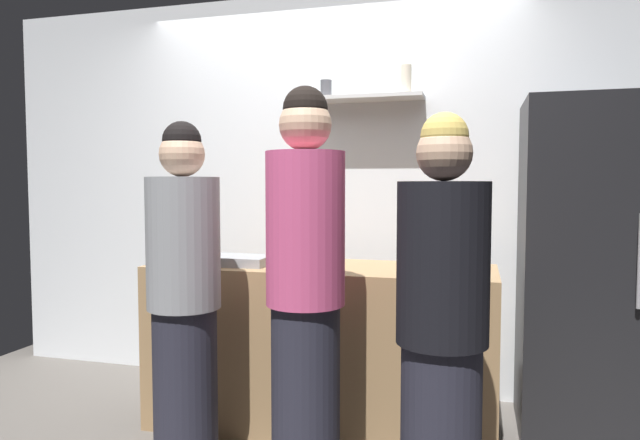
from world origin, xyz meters
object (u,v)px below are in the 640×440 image
object	(u,v)px
person_grey_hoodie	(184,300)
person_pink_top	(306,293)
wine_bottle_dark_glass	(205,243)
baking_pan	(239,260)
refrigerator	(585,269)
wine_bottle_amber_glass	(299,242)
water_bottle_plastic	(426,250)
person_blonde	(442,334)
utensil_holder	(200,248)
wine_bottle_green_glass	(418,254)

from	to	relation	value
person_grey_hoodie	person_pink_top	world-z (taller)	person_pink_top
wine_bottle_dark_glass	baking_pan	bearing A→B (deg)	-13.15
refrigerator	wine_bottle_amber_glass	xyz separation A→B (m)	(-1.57, -0.13, 0.12)
person_pink_top	refrigerator	bearing A→B (deg)	134.56
wine_bottle_dark_glass	person_pink_top	world-z (taller)	person_pink_top
water_bottle_plastic	person_pink_top	xyz separation A→B (m)	(-0.46, -0.62, -0.13)
person_blonde	baking_pan	bearing A→B (deg)	152.69
utensil_holder	water_bottle_plastic	world-z (taller)	water_bottle_plastic
person_grey_hoodie	person_blonde	size ratio (longest dim) A/B	1.02
wine_bottle_dark_glass	water_bottle_plastic	world-z (taller)	wine_bottle_dark_glass
wine_bottle_amber_glass	person_blonde	distance (m)	1.37
wine_bottle_amber_glass	water_bottle_plastic	world-z (taller)	wine_bottle_amber_glass
wine_bottle_amber_glass	water_bottle_plastic	bearing A→B (deg)	-15.26
refrigerator	baking_pan	distance (m)	1.87
wine_bottle_amber_glass	person_pink_top	size ratio (longest dim) A/B	0.17
baking_pan	wine_bottle_amber_glass	world-z (taller)	wine_bottle_amber_glass
wine_bottle_amber_glass	person_blonde	bearing A→B (deg)	-49.14
wine_bottle_amber_glass	person_pink_top	bearing A→B (deg)	-70.42
refrigerator	water_bottle_plastic	xyz separation A→B (m)	(-0.81, -0.34, 0.11)
utensil_holder	person_pink_top	world-z (taller)	person_pink_top
utensil_holder	wine_bottle_amber_glass	xyz separation A→B (m)	(0.59, 0.08, 0.05)
person_pink_top	wine_bottle_dark_glass	bearing A→B (deg)	-120.18
utensil_holder	wine_bottle_green_glass	bearing A→B (deg)	-13.50
wine_bottle_amber_glass	person_blonde	size ratio (longest dim) A/B	0.18
person_grey_hoodie	person_pink_top	xyz separation A→B (m)	(0.60, -0.04, 0.07)
wine_bottle_dark_glass	person_pink_top	bearing A→B (deg)	-37.72
baking_pan	wine_bottle_amber_glass	size ratio (longest dim) A/B	1.16
baking_pan	person_grey_hoodie	bearing A→B (deg)	-95.80
wine_bottle_amber_glass	refrigerator	bearing A→B (deg)	4.81
baking_pan	water_bottle_plastic	bearing A→B (deg)	4.00
water_bottle_plastic	person_blonde	size ratio (longest dim) A/B	0.15
refrigerator	utensil_holder	world-z (taller)	refrigerator
person_grey_hoodie	baking_pan	bearing A→B (deg)	-116.02
baking_pan	wine_bottle_dark_glass	world-z (taller)	wine_bottle_dark_glass
wine_bottle_green_glass	person_pink_top	distance (m)	0.63
baking_pan	utensil_holder	world-z (taller)	utensil_holder
wine_bottle_dark_glass	person_grey_hoodie	xyz separation A→B (m)	(0.18, -0.57, -0.21)
wine_bottle_amber_glass	person_pink_top	distance (m)	0.89
wine_bottle_green_glass	person_blonde	xyz separation A→B (m)	(0.15, -0.62, -0.22)
person_pink_top	person_blonde	bearing A→B (deg)	79.29
refrigerator	person_pink_top	world-z (taller)	refrigerator
wine_bottle_amber_glass	utensil_holder	bearing A→B (deg)	-172.38
utensil_holder	wine_bottle_green_glass	world-z (taller)	wine_bottle_green_glass
refrigerator	person_blonde	distance (m)	1.34
baking_pan	person_grey_hoodie	size ratio (longest dim) A/B	0.21
utensil_holder	wine_bottle_green_glass	distance (m)	1.36
refrigerator	wine_bottle_green_glass	distance (m)	0.99
refrigerator	person_grey_hoodie	distance (m)	2.09
person_blonde	person_pink_top	xyz separation A→B (m)	(-0.59, 0.19, 0.09)
refrigerator	person_blonde	xyz separation A→B (m)	(-0.68, -1.15, -0.11)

